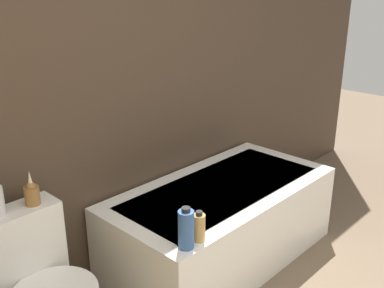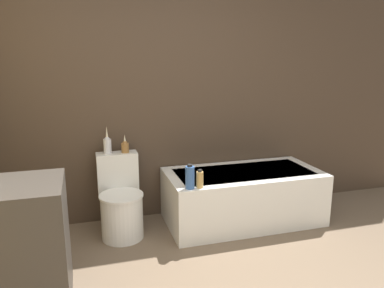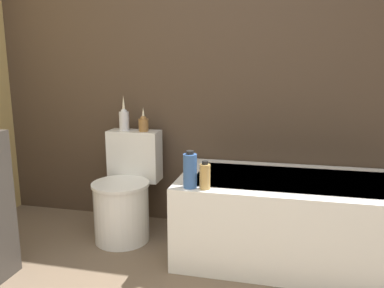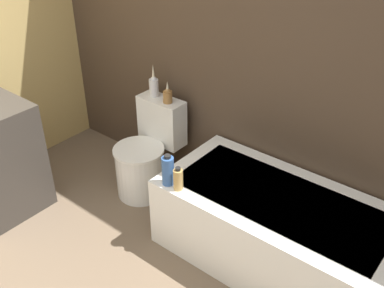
% 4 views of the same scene
% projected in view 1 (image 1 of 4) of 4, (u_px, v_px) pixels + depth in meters
% --- Properties ---
extents(wall_back_tiled, '(6.40, 0.06, 2.60)m').
position_uv_depth(wall_back_tiled, '(66.00, 74.00, 2.35)').
color(wall_back_tiled, '#423326').
rests_on(wall_back_tiled, ground_plane).
extents(bathtub, '(1.54, 0.77, 0.53)m').
position_uv_depth(bathtub, '(221.00, 222.00, 2.95)').
color(bathtub, white).
rests_on(bathtub, ground).
extents(vase_silver, '(0.07, 0.07, 0.18)m').
position_uv_depth(vase_silver, '(32.00, 193.00, 2.14)').
color(vase_silver, olive).
rests_on(vase_silver, toilet).
extents(shampoo_bottle_tall, '(0.08, 0.08, 0.22)m').
position_uv_depth(shampoo_bottle_tall, '(186.00, 229.00, 2.18)').
color(shampoo_bottle_tall, '#335999').
rests_on(shampoo_bottle_tall, bathtub).
extents(shampoo_bottle_short, '(0.06, 0.06, 0.17)m').
position_uv_depth(shampoo_bottle_short, '(199.00, 227.00, 2.24)').
color(shampoo_bottle_short, tan).
rests_on(shampoo_bottle_short, bathtub).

